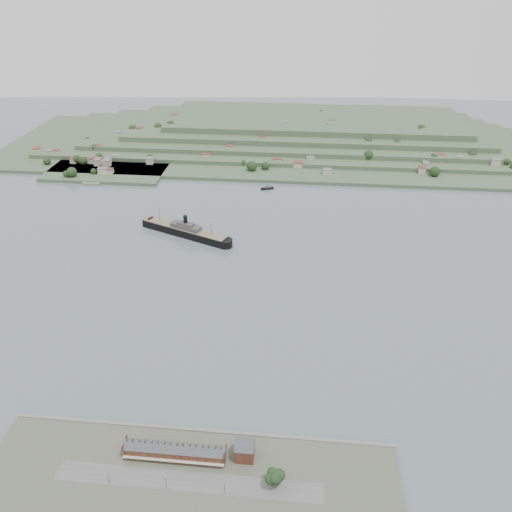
# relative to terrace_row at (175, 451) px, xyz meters

# --- Properties ---
(ground) EXTENTS (1400.00, 1400.00, 0.00)m
(ground) POSITION_rel_terrace_row_xyz_m (10.00, 168.02, -6.84)
(ground) COLOR slate
(ground) RESTS_ON ground
(near_shore) EXTENTS (220.00, 80.00, 2.60)m
(near_shore) POSITION_rel_terrace_row_xyz_m (10.00, -18.73, -5.83)
(near_shore) COLOR #4C5142
(near_shore) RESTS_ON ground
(terrace_row) EXTENTS (55.60, 9.80, 11.07)m
(terrace_row) POSITION_rel_terrace_row_xyz_m (0.00, 0.00, 0.00)
(terrace_row) COLOR #4C281B
(terrace_row) RESTS_ON ground
(gabled_building) EXTENTS (10.40, 10.18, 14.09)m
(gabled_building) POSITION_rel_terrace_row_xyz_m (37.50, 4.02, 1.34)
(gabled_building) COLOR #4C281B
(gabled_building) RESTS_ON ground
(far_peninsula) EXTENTS (760.00, 309.00, 30.00)m
(far_peninsula) POSITION_rel_terrace_row_xyz_m (37.91, 561.12, 5.04)
(far_peninsula) COLOR #3D5237
(far_peninsula) RESTS_ON ground
(steamship) EXTENTS (103.02, 52.41, 26.11)m
(steamship) POSITION_rel_terrace_row_xyz_m (-54.93, 256.36, -2.02)
(steamship) COLOR black
(steamship) RESTS_ON ground
(ferry_west) EXTENTS (18.70, 9.90, 6.76)m
(ferry_west) POSITION_rel_terrace_row_xyz_m (-233.03, 393.02, -5.21)
(ferry_west) COLOR black
(ferry_west) RESTS_ON ground
(ferry_east) EXTENTS (15.84, 9.66, 5.76)m
(ferry_east) POSITION_rel_terrace_row_xyz_m (19.59, 379.20, -5.45)
(ferry_east) COLOR black
(ferry_east) RESTS_ON ground
(fig_tree) EXTENTS (10.35, 8.96, 11.55)m
(fig_tree) POSITION_rel_terrace_row_xyz_m (54.80, -12.09, 2.21)
(fig_tree) COLOR #483521
(fig_tree) RESTS_ON ground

